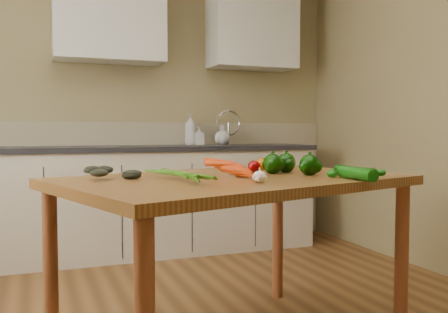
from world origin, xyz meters
name	(u,v)px	position (x,y,z in m)	size (l,w,h in m)	color
room	(204,81)	(0.00, 0.17, 1.25)	(4.04, 5.04, 2.64)	brown
counter_run	(151,198)	(0.21, 2.19, 0.46)	(2.84, 0.64, 1.14)	beige
upper_cabinets	(180,25)	(0.51, 2.32, 1.95)	(2.15, 0.35, 0.70)	silver
table	(233,197)	(0.15, 0.18, 0.73)	(1.74, 1.38, 0.82)	brown
soap_bottle_a	(190,129)	(0.62, 2.37, 1.04)	(0.11, 0.11, 0.28)	silver
soap_bottle_b	(199,136)	(0.68, 2.32, 0.98)	(0.07, 0.08, 0.16)	silver
soap_bottle_c	(222,135)	(0.88, 2.27, 0.99)	(0.14, 0.14, 0.17)	silver
carrot_bunch	(217,170)	(0.05, 0.15, 0.85)	(0.28, 0.22, 0.08)	red
leafy_greens	(111,167)	(-0.39, 0.28, 0.87)	(0.22, 0.20, 0.11)	black
garlic_bulb	(260,177)	(0.15, -0.09, 0.84)	(0.06, 0.06, 0.05)	white
pepper_a	(273,164)	(0.39, 0.27, 0.86)	(0.10, 0.10, 0.10)	#083102
pepper_b	(286,163)	(0.49, 0.32, 0.86)	(0.10, 0.10, 0.10)	#083102
pepper_c	(310,165)	(0.51, 0.13, 0.86)	(0.10, 0.10, 0.10)	#083102
tomato_a	(254,166)	(0.33, 0.37, 0.85)	(0.07, 0.07, 0.06)	#820204
tomato_b	(262,164)	(0.43, 0.49, 0.85)	(0.07, 0.07, 0.06)	#BC5104
tomato_c	(271,165)	(0.48, 0.47, 0.85)	(0.06, 0.06, 0.06)	#BC5104
zucchini_a	(353,171)	(0.66, -0.01, 0.84)	(0.05, 0.05, 0.23)	#094C08
zucchini_b	(357,173)	(0.59, -0.13, 0.84)	(0.05, 0.05, 0.24)	#094C08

